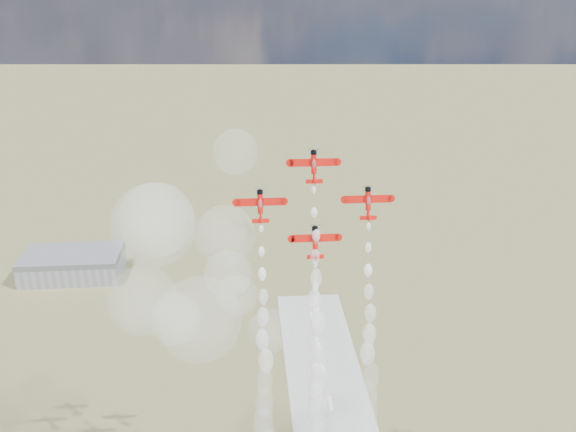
% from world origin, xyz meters
% --- Properties ---
extents(hangar, '(50.00, 28.00, 13.00)m').
position_xyz_m(hangar, '(-120.00, 180.00, 6.50)').
color(hangar, gray).
rests_on(hangar, ground).
extents(plane_lead, '(10.77, 4.34, 7.51)m').
position_xyz_m(plane_lead, '(-13.73, 18.99, 108.90)').
color(plane_lead, red).
rests_on(plane_lead, ground).
extents(plane_left, '(10.77, 4.34, 7.51)m').
position_xyz_m(plane_left, '(-25.98, 16.53, 100.69)').
color(plane_left, red).
rests_on(plane_left, ground).
extents(plane_right, '(10.77, 4.34, 7.51)m').
position_xyz_m(plane_right, '(-1.48, 16.53, 100.69)').
color(plane_right, red).
rests_on(plane_right, ground).
extents(plane_slot, '(10.77, 4.34, 7.51)m').
position_xyz_m(plane_slot, '(-13.73, 14.08, 92.47)').
color(plane_slot, red).
rests_on(plane_slot, ground).
extents(smoke_trail_lead, '(5.21, 17.14, 51.55)m').
position_xyz_m(smoke_trail_lead, '(-13.57, 6.21, 65.45)').
color(smoke_trail_lead, white).
rests_on(smoke_trail_lead, plane_lead).
extents(smoke_trail_left, '(6.02, 17.49, 52.31)m').
position_xyz_m(smoke_trail_left, '(-25.99, 3.65, 56.99)').
color(smoke_trail_left, white).
rests_on(smoke_trail_left, plane_left).
extents(smoke_trail_right, '(5.61, 17.73, 51.59)m').
position_xyz_m(smoke_trail_right, '(-1.76, 3.49, 57.27)').
color(smoke_trail_right, white).
rests_on(smoke_trail_right, plane_right).
extents(drifted_smoke_cloud, '(45.78, 39.08, 53.14)m').
position_xyz_m(drifted_smoke_cloud, '(-45.15, 23.89, 82.99)').
color(drifted_smoke_cloud, white).
rests_on(drifted_smoke_cloud, ground).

